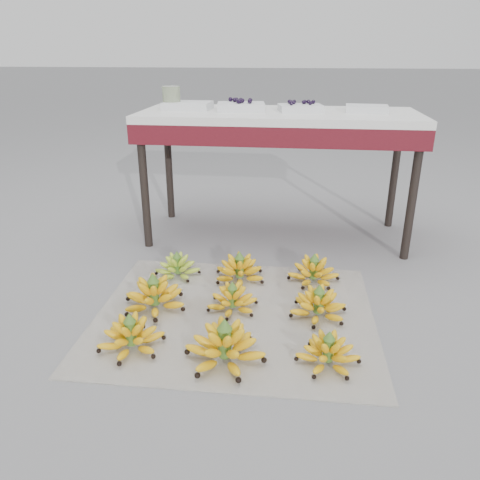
# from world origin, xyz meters

# --- Properties ---
(ground) EXTENTS (60.00, 60.00, 0.00)m
(ground) POSITION_xyz_m (0.00, 0.00, 0.00)
(ground) COLOR slate
(ground) RESTS_ON ground
(newspaper_mat) EXTENTS (1.26, 1.06, 0.01)m
(newspaper_mat) POSITION_xyz_m (-0.06, -0.04, 0.00)
(newspaper_mat) COLOR white
(newspaper_mat) RESTS_ON ground
(bunch_front_left) EXTENTS (0.31, 0.31, 0.16)m
(bunch_front_left) POSITION_xyz_m (-0.44, -0.35, 0.06)
(bunch_front_left) COLOR #FFBB0B
(bunch_front_left) RESTS_ON newspaper_mat
(bunch_front_center) EXTENTS (0.40, 0.40, 0.19)m
(bunch_front_center) POSITION_xyz_m (-0.05, -0.38, 0.07)
(bunch_front_center) COLOR #FFBB0B
(bunch_front_center) RESTS_ON newspaper_mat
(bunch_front_right) EXTENTS (0.27, 0.27, 0.15)m
(bunch_front_right) POSITION_xyz_m (0.34, -0.35, 0.06)
(bunch_front_right) COLOR #FFBB0B
(bunch_front_right) RESTS_ON newspaper_mat
(bunch_mid_left) EXTENTS (0.39, 0.39, 0.18)m
(bunch_mid_left) POSITION_xyz_m (-0.44, -0.03, 0.07)
(bunch_mid_left) COLOR #FFBB0B
(bunch_mid_left) RESTS_ON newspaper_mat
(bunch_mid_center) EXTENTS (0.24, 0.24, 0.14)m
(bunch_mid_center) POSITION_xyz_m (-0.08, 0.00, 0.06)
(bunch_mid_center) COLOR #FFBB0B
(bunch_mid_center) RESTS_ON newspaper_mat
(bunch_mid_right) EXTENTS (0.32, 0.32, 0.16)m
(bunch_mid_right) POSITION_xyz_m (0.31, -0.01, 0.06)
(bunch_mid_right) COLOR #FFBB0B
(bunch_mid_right) RESTS_ON newspaper_mat
(bunch_back_left) EXTENTS (0.26, 0.26, 0.14)m
(bunch_back_left) POSITION_xyz_m (-0.41, 0.31, 0.05)
(bunch_back_left) COLOR #83AB34
(bunch_back_left) RESTS_ON newspaper_mat
(bunch_back_center) EXTENTS (0.35, 0.35, 0.16)m
(bunch_back_center) POSITION_xyz_m (-0.08, 0.30, 0.06)
(bunch_back_center) COLOR #FFBB0B
(bunch_back_center) RESTS_ON newspaper_mat
(bunch_back_right) EXTENTS (0.31, 0.31, 0.16)m
(bunch_back_right) POSITION_xyz_m (0.30, 0.34, 0.06)
(bunch_back_right) COLOR #FFBB0B
(bunch_back_right) RESTS_ON newspaper_mat
(vendor_table) EXTENTS (1.64, 0.65, 0.79)m
(vendor_table) POSITION_xyz_m (0.07, 0.98, 0.70)
(vendor_table) COLOR black
(vendor_table) RESTS_ON ground
(tray_far_left) EXTENTS (0.29, 0.21, 0.04)m
(tray_far_left) POSITION_xyz_m (-0.49, 1.01, 0.81)
(tray_far_left) COLOR silver
(tray_far_left) RESTS_ON vendor_table
(tray_left) EXTENTS (0.30, 0.23, 0.07)m
(tray_left) POSITION_xyz_m (-0.16, 1.00, 0.81)
(tray_left) COLOR silver
(tray_left) RESTS_ON vendor_table
(tray_right) EXTENTS (0.28, 0.22, 0.06)m
(tray_right) POSITION_xyz_m (0.19, 0.99, 0.81)
(tray_right) COLOR silver
(tray_right) RESTS_ON vendor_table
(tray_far_right) EXTENTS (0.25, 0.19, 0.04)m
(tray_far_right) POSITION_xyz_m (0.58, 1.01, 0.80)
(tray_far_right) COLOR silver
(tray_far_right) RESTS_ON vendor_table
(glass_jar) EXTENTS (0.14, 0.14, 0.13)m
(glass_jar) POSITION_xyz_m (-0.59, 1.00, 0.85)
(glass_jar) COLOR beige
(glass_jar) RESTS_ON vendor_table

